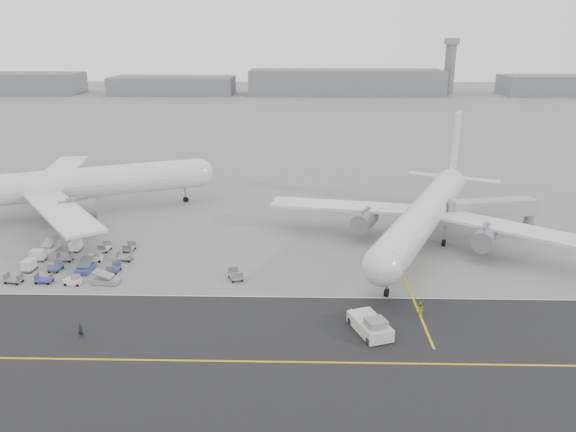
{
  "coord_description": "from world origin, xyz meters",
  "views": [
    {
      "loc": [
        14.8,
        -70.95,
        34.04
      ],
      "look_at": [
        12.79,
        12.0,
        6.91
      ],
      "focal_mm": 35.0,
      "sensor_mm": 36.0,
      "label": 1
    }
  ],
  "objects_px": {
    "jet_bridge": "(491,210)",
    "ground_crew_b": "(420,309)",
    "ground_crew_a": "(81,331)",
    "airliner_a": "(59,185)",
    "pushback_tug": "(371,326)",
    "control_tower": "(450,65)",
    "airliner_b": "(426,213)"
  },
  "relations": [
    {
      "from": "pushback_tug",
      "to": "ground_crew_b",
      "type": "relative_size",
      "value": 4.47
    },
    {
      "from": "airliner_a",
      "to": "pushback_tug",
      "type": "bearing_deg",
      "value": -151.76
    },
    {
      "from": "airliner_a",
      "to": "ground_crew_a",
      "type": "relative_size",
      "value": 32.07
    },
    {
      "from": "jet_bridge",
      "to": "ground_crew_a",
      "type": "height_order",
      "value": "jet_bridge"
    },
    {
      "from": "ground_crew_a",
      "to": "ground_crew_b",
      "type": "height_order",
      "value": "ground_crew_b"
    },
    {
      "from": "control_tower",
      "to": "ground_crew_a",
      "type": "xyz_separation_m",
      "value": [
        -110.82,
        -278.45,
        -15.35
      ]
    },
    {
      "from": "airliner_a",
      "to": "pushback_tug",
      "type": "xyz_separation_m",
      "value": [
        55.16,
        -44.16,
        -5.09
      ]
    },
    {
      "from": "control_tower",
      "to": "ground_crew_a",
      "type": "distance_m",
      "value": 300.09
    },
    {
      "from": "control_tower",
      "to": "pushback_tug",
      "type": "height_order",
      "value": "control_tower"
    },
    {
      "from": "airliner_b",
      "to": "ground_crew_b",
      "type": "xyz_separation_m",
      "value": [
        -5.78,
        -25.7,
        -4.59
      ]
    },
    {
      "from": "airliner_a",
      "to": "ground_crew_a",
      "type": "distance_m",
      "value": 50.97
    },
    {
      "from": "pushback_tug",
      "to": "jet_bridge",
      "type": "relative_size",
      "value": 0.48
    },
    {
      "from": "control_tower",
      "to": "pushback_tug",
      "type": "relative_size",
      "value": 3.67
    },
    {
      "from": "jet_bridge",
      "to": "ground_crew_b",
      "type": "height_order",
      "value": "jet_bridge"
    },
    {
      "from": "ground_crew_a",
      "to": "ground_crew_b",
      "type": "bearing_deg",
      "value": 9.95
    },
    {
      "from": "pushback_tug",
      "to": "jet_bridge",
      "type": "distance_m",
      "value": 43.12
    },
    {
      "from": "control_tower",
      "to": "ground_crew_b",
      "type": "relative_size",
      "value": 16.39
    },
    {
      "from": "control_tower",
      "to": "airliner_a",
      "type": "distance_m",
      "value": 267.43
    },
    {
      "from": "ground_crew_a",
      "to": "pushback_tug",
      "type": "bearing_deg",
      "value": 4.4
    },
    {
      "from": "airliner_a",
      "to": "airliner_b",
      "type": "distance_m",
      "value": 69.11
    },
    {
      "from": "airliner_a",
      "to": "ground_crew_b",
      "type": "height_order",
      "value": "airliner_a"
    },
    {
      "from": "airliner_b",
      "to": "pushback_tug",
      "type": "relative_size",
      "value": 6.16
    },
    {
      "from": "control_tower",
      "to": "pushback_tug",
      "type": "distance_m",
      "value": 287.41
    },
    {
      "from": "airliner_a",
      "to": "ground_crew_a",
      "type": "bearing_deg",
      "value": -178.41
    },
    {
      "from": "control_tower",
      "to": "ground_crew_b",
      "type": "height_order",
      "value": "control_tower"
    },
    {
      "from": "ground_crew_a",
      "to": "airliner_a",
      "type": "bearing_deg",
      "value": 115.84
    },
    {
      "from": "airliner_b",
      "to": "ground_crew_b",
      "type": "distance_m",
      "value": 26.74
    },
    {
      "from": "jet_bridge",
      "to": "ground_crew_b",
      "type": "distance_m",
      "value": 35.83
    },
    {
      "from": "airliner_a",
      "to": "jet_bridge",
      "type": "height_order",
      "value": "airliner_a"
    },
    {
      "from": "airliner_a",
      "to": "airliner_b",
      "type": "relative_size",
      "value": 1.11
    },
    {
      "from": "control_tower",
      "to": "jet_bridge",
      "type": "relative_size",
      "value": 1.76
    },
    {
      "from": "ground_crew_a",
      "to": "jet_bridge",
      "type": "bearing_deg",
      "value": 33.26
    }
  ]
}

